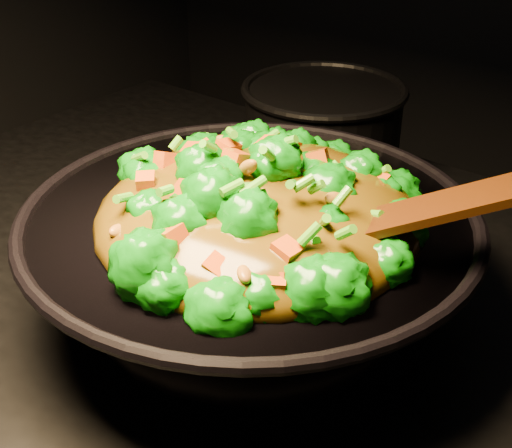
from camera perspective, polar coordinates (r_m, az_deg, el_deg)
The scene contains 4 objects.
wok at distance 0.75m, azimuth -0.48°, elevation -3.50°, with size 0.45×0.45×0.13m, color black, non-canonical shape.
stir_fry at distance 0.68m, azimuth 0.15°, elevation 4.07°, with size 0.32×0.32×0.11m, color #0C7808, non-canonical shape.
spatula at distance 0.63m, azimuth 12.60°, elevation 0.86°, with size 0.30×0.05×0.01m, color #321105.
back_pot at distance 1.09m, azimuth 5.34°, elevation 7.68°, with size 0.23×0.23×0.13m, color black.
Camera 1 is at (0.45, -0.52, 1.38)m, focal length 50.00 mm.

